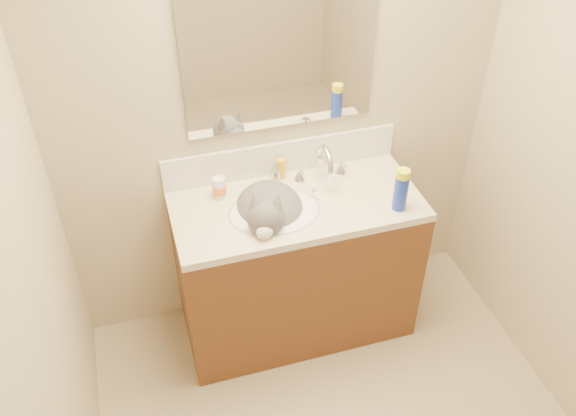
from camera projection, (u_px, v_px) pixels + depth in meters
room_shell at (397, 233)px, 1.80m from camera, size 2.24×2.54×2.52m
vanity_cabinet at (296, 270)px, 3.20m from camera, size 1.20×0.55×0.82m
counter_slab at (297, 206)px, 2.93m from camera, size 1.20×0.55×0.04m
basin at (275, 222)px, 2.91m from camera, size 0.45×0.36×0.14m
faucet at (324, 166)px, 3.00m from camera, size 0.28×0.20×0.21m
cat at (269, 212)px, 2.89m from camera, size 0.44×0.50×0.35m
backsplash at (282, 158)px, 3.06m from camera, size 1.20×0.02×0.18m
mirror at (281, 47)px, 2.68m from camera, size 0.90×0.02×0.80m
pill_bottle at (219, 188)px, 2.92m from camera, size 0.06×0.06×0.11m
pill_label at (219, 189)px, 2.92m from camera, size 0.07×0.07×0.04m
silver_jar at (276, 174)px, 3.05m from camera, size 0.06×0.06×0.05m
amber_bottle at (282, 169)px, 3.04m from camera, size 0.05×0.05×0.11m
toothbrush at (315, 191)px, 2.98m from camera, size 0.03×0.13×0.01m
toothbrush_head at (315, 190)px, 2.98m from camera, size 0.02×0.03×0.02m
spray_can at (401, 193)px, 2.83m from camera, size 0.09×0.09×0.18m
spray_cap at (403, 174)px, 2.76m from camera, size 0.08×0.08×0.04m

